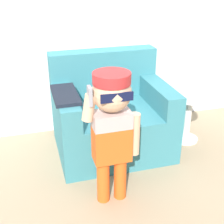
{
  "coord_description": "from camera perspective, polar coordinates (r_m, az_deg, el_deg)",
  "views": [
    {
      "loc": [
        -0.75,
        -2.53,
        1.69
      ],
      "look_at": [
        -0.12,
        -0.32,
        0.58
      ],
      "focal_mm": 50.0,
      "sensor_mm": 36.0,
      "label": 1
    }
  ],
  "objects": [
    {
      "name": "ground_plane",
      "position": [
        3.14,
        0.46,
        -6.91
      ],
      "size": [
        10.0,
        10.0,
        0.0
      ],
      "primitive_type": "plane",
      "color": "#998466"
    },
    {
      "name": "wall_back",
      "position": [
        3.25,
        -2.63,
        18.76
      ],
      "size": [
        10.0,
        0.05,
        2.6
      ],
      "color": "silver",
      "rests_on": "ground_plane"
    },
    {
      "name": "side_table",
      "position": [
        3.26,
        13.74,
        -0.29
      ],
      "size": [
        0.4,
        0.4,
        0.5
      ],
      "color": "white",
      "rests_on": "ground_plane"
    },
    {
      "name": "armchair",
      "position": [
        3.03,
        -0.25,
        -0.88
      ],
      "size": [
        1.08,
        0.86,
        0.92
      ],
      "color": "teal",
      "rests_on": "ground_plane"
    },
    {
      "name": "person_child",
      "position": [
        2.18,
        0.0,
        -1.46
      ],
      "size": [
        0.43,
        0.32,
        1.04
      ],
      "color": "#E05119",
      "rests_on": "ground_plane"
    }
  ]
}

